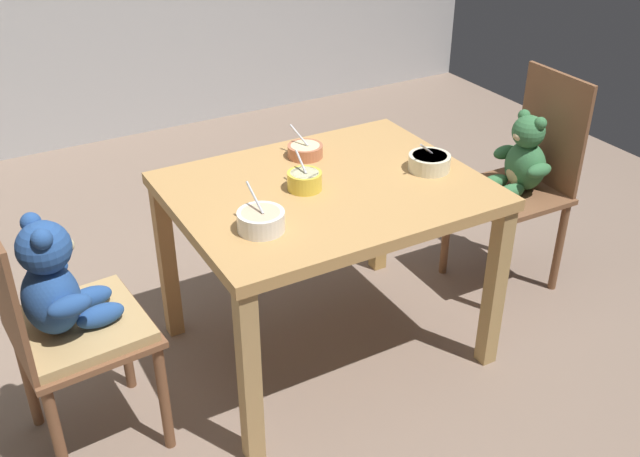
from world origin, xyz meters
TOP-DOWN VIEW (x-y plane):
  - ground_plane at (0.00, 0.00)m, footprint 5.20×5.20m
  - dining_table at (0.00, 0.00)m, footprint 1.09×0.86m
  - teddy_chair_near_left at (-0.97, -0.04)m, footprint 0.44×0.45m
  - teddy_chair_near_right at (0.98, 0.02)m, footprint 0.42×0.41m
  - porridge_bowl_terracotta_far_center at (0.05, 0.26)m, footprint 0.14×0.14m
  - porridge_bowl_cream_near_right at (0.40, -0.07)m, footprint 0.16×0.16m
  - porridge_bowl_yellow_center at (-0.08, 0.02)m, footprint 0.12×0.13m
  - porridge_bowl_white_near_left at (-0.34, -0.17)m, footprint 0.15×0.16m

SIDE VIEW (x-z plane):
  - ground_plane at x=0.00m, z-range -0.04..0.00m
  - teddy_chair_near_right at x=0.98m, z-range 0.07..1.02m
  - teddy_chair_near_left at x=-0.97m, z-range 0.11..1.03m
  - dining_table at x=0.00m, z-range 0.27..0.99m
  - porridge_bowl_terracotta_far_center at x=0.05m, z-range 0.69..0.81m
  - porridge_bowl_cream_near_right at x=0.40m, z-range 0.69..0.82m
  - porridge_bowl_yellow_center at x=-0.08m, z-range 0.69..0.82m
  - porridge_bowl_white_near_left at x=-0.34m, z-range 0.69..0.83m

